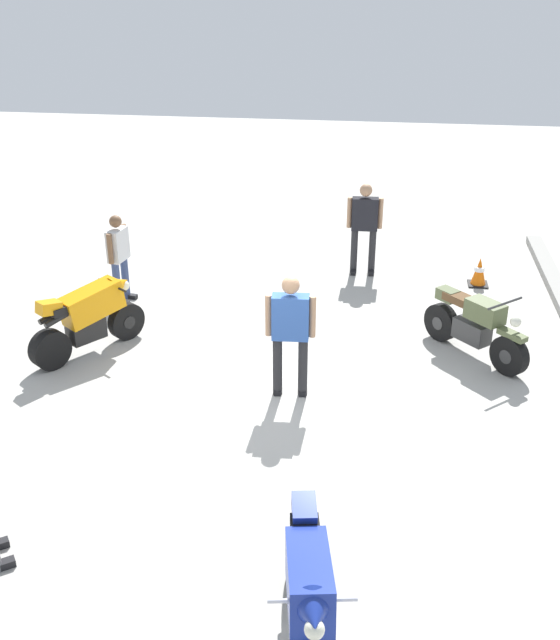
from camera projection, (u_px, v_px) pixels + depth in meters
ground_plane at (270, 395)px, 10.51m from camera, size 40.00×40.00×0.00m
motorcycle_olive_vintage at (475, 327)px, 11.35m from camera, size 1.54×1.44×1.07m
motorcycle_blue_sportbike at (308, 591)px, 6.45m from camera, size 1.95×0.71×1.14m
motorcycle_orange_sportbike at (88, 317)px, 11.41m from camera, size 1.69×1.30×1.14m
person_in_blue_shirt at (290, 328)px, 10.09m from camera, size 0.33×0.68×1.76m
person_in_black_shirt at (364, 223)px, 14.20m from camera, size 0.32×0.67×1.74m
person_in_white_shirt at (119, 254)px, 13.01m from camera, size 0.63×0.36×1.58m
traffic_cone at (479, 272)px, 13.96m from camera, size 0.36×0.36×0.53m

